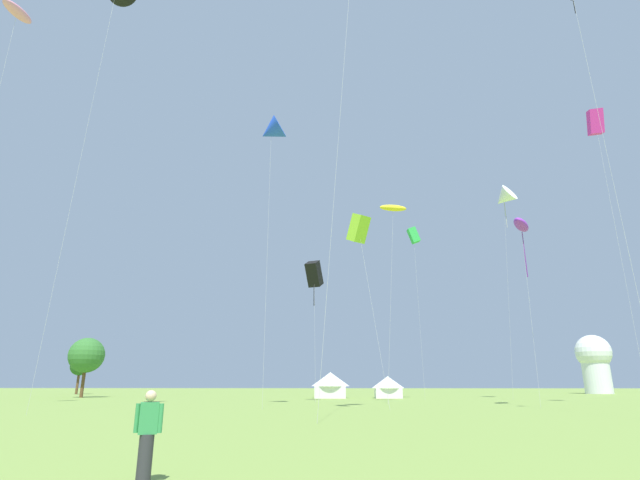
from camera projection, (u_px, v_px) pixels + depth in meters
name	position (u px, v px, depth m)	size (l,w,h in m)	color
kite_white_delta	(504.00, 198.00, 64.05)	(4.13, 4.16, 27.28)	white
kite_pink_parafoil	(17.00, 12.00, 44.51)	(2.35, 3.77, 35.52)	pink
kite_yellow_parafoil	(393.00, 208.00, 51.33)	(3.15, 2.70, 20.34)	yellow
kite_blue_delta	(271.00, 131.00, 45.02)	(3.13, 3.46, 26.01)	blue
kite_black_diamond	(575.00, 7.00, 32.78)	(1.22, 1.81, 28.77)	black
kite_lime_box	(359.00, 229.00, 40.32)	(2.92, 3.54, 15.62)	#99DB2D
kite_purple_parafoil	(521.00, 225.00, 43.40)	(2.91, 3.82, 16.27)	purple
kite_black_box	(314.00, 274.00, 54.59)	(2.12, 2.90, 15.35)	black
kite_green_box	(414.00, 236.00, 62.96)	(1.68, 1.91, 21.59)	green
kite_magenta_box	(595.00, 122.00, 47.74)	(2.08, 3.48, 28.13)	#E02DA3
person_spectator	(147.00, 437.00, 9.45)	(0.57, 0.34, 1.73)	#2D2D33
festival_tent_left	(330.00, 384.00, 63.65)	(5.05, 5.05, 3.28)	white
festival_tent_center	(388.00, 386.00, 63.20)	(4.26, 4.26, 2.77)	white
observatory_dome	(594.00, 361.00, 91.11)	(6.40, 6.40, 10.80)	white
tree_distant_left	(87.00, 355.00, 67.08)	(4.78, 4.78, 8.03)	brown
tree_distant_right	(80.00, 366.00, 87.19)	(3.35, 3.35, 6.57)	brown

